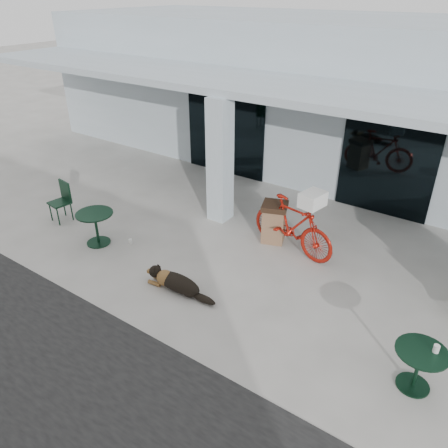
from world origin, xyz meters
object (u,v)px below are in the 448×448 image
Objects in this scene: bicycle at (292,226)px; dog at (178,282)px; cafe_table_near at (97,228)px; trash_receptacle at (274,222)px; cafe_chair_near at (59,202)px; cafe_table_far at (417,369)px.

dog is at bearing 166.99° from bicycle.
trash_receptacle is at bearing 36.73° from cafe_table_near.
cafe_table_near reaches higher than dog.
dog is 4.42m from cafe_chair_near.
trash_receptacle reaches higher than cafe_table_near.
bicycle is at bearing 59.51° from dog.
cafe_chair_near is 1.35× the size of cafe_table_far.
dog is at bearing -101.85° from trash_receptacle.
cafe_table_far is (7.19, -0.10, -0.04)m from cafe_table_near.
cafe_chair_near is 5.45m from trash_receptacle.
cafe_chair_near reaches higher than cafe_table_far.
cafe_table_near is 0.82× the size of cafe_chair_near.
cafe_chair_near is at bearing 165.90° from dog.
bicycle is 4.51m from cafe_table_near.
cafe_table_near is at bearing 131.27° from bicycle.
cafe_table_far is (3.31, -2.40, -0.29)m from bicycle.
cafe_table_near is 1.67m from cafe_chair_near.
cafe_table_near is at bearing -143.27° from trash_receptacle.
cafe_table_far is at bearing -3.95° from dog.
bicycle reaches higher than trash_receptacle.
bicycle reaches higher than dog.
cafe_table_near is at bearing 0.14° from cafe_chair_near.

